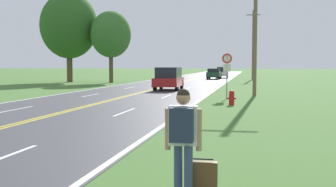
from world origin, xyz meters
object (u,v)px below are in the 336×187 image
suitcase (203,179)px  car_red_suv_nearest (169,78)px  tree_left_verge (111,35)px  tree_behind_sign (69,26)px  car_dark_green_hatchback_approaching (214,73)px  traffic_sign (227,65)px  car_white_suv_mid_near (222,72)px  hitchhiker_person (183,132)px  fire_hydrant (232,98)px

suitcase → car_red_suv_nearest: bearing=11.7°
suitcase → tree_left_verge: size_ratio=0.07×
tree_behind_sign → car_dark_green_hatchback_approaching: tree_behind_sign is taller
car_dark_green_hatchback_approaching → traffic_sign: bearing=8.3°
suitcase → tree_behind_sign: size_ratio=0.06×
suitcase → car_white_suv_mid_near: size_ratio=0.14×
car_dark_green_hatchback_approaching → car_white_suv_mid_near: 6.00m
tree_behind_sign → car_dark_green_hatchback_approaching: 20.68m
car_red_suv_nearest → car_white_suv_mid_near: car_red_suv_nearest is taller
tree_behind_sign → hitchhiker_person: bearing=-63.4°
traffic_sign → tree_behind_sign: size_ratio=0.26×
tree_left_verge → car_red_suv_nearest: size_ratio=1.97×
fire_hydrant → traffic_sign: traffic_sign is taller
fire_hydrant → car_red_suv_nearest: bearing=115.5°
car_dark_green_hatchback_approaching → suitcase: bearing=6.9°
hitchhiker_person → suitcase: size_ratio=2.82×
traffic_sign → tree_left_verge: tree_left_verge is taller
hitchhiker_person → suitcase: bearing=-64.1°
suitcase → traffic_sign: traffic_sign is taller
traffic_sign → car_dark_green_hatchback_approaching: (-3.63, 32.96, -1.22)m
car_red_suv_nearest → tree_behind_sign: bearing=-133.2°
hitchhiker_person → car_white_suv_mid_near: 57.66m
hitchhiker_person → fire_hydrant: size_ratio=2.24×
fire_hydrant → tree_behind_sign: size_ratio=0.07×
fire_hydrant → car_white_suv_mid_near: car_white_suv_mid_near is taller
tree_behind_sign → car_white_suv_mid_near: (16.29, 18.35, -5.58)m
traffic_sign → car_white_suv_mid_near: size_ratio=0.64×
tree_left_verge → traffic_sign: bearing=-54.9°
suitcase → fire_hydrant: 14.77m
traffic_sign → tree_left_verge: 24.37m
suitcase → traffic_sign: bearing=1.6°
car_red_suv_nearest → car_white_suv_mid_near: (2.11, 31.19, -0.08)m
car_red_suv_nearest → car_dark_green_hatchback_approaching: bearing=175.8°
car_red_suv_nearest → hitchhiker_person: bearing=10.6°
traffic_sign → car_white_suv_mid_near: traffic_sign is taller
car_red_suv_nearest → suitcase: bearing=11.2°
suitcase → car_dark_green_hatchback_approaching: size_ratio=0.17×
tree_left_verge → tree_behind_sign: 5.47m
tree_left_verge → tree_behind_sign: (-5.29, 0.81, 1.12)m
tree_behind_sign → car_white_suv_mid_near: size_ratio=2.46×
car_dark_green_hatchback_approaching → fire_hydrant: bearing=8.4°
traffic_sign → car_white_suv_mid_near: bearing=94.3°
traffic_sign → suitcase: bearing=-87.8°
suitcase → traffic_sign: 18.61m
car_white_suv_mid_near → fire_hydrant: bearing=2.4°
car_red_suv_nearest → car_dark_green_hatchback_approaching: (1.37, 25.24, -0.15)m
suitcase → car_dark_green_hatchback_approaching: bearing=4.2°
car_dark_green_hatchback_approaching → tree_behind_sign: bearing=-49.4°
hitchhiker_person → tree_left_verge: (-14.31, 38.40, 4.31)m
hitchhiker_person → tree_left_verge: tree_left_verge is taller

